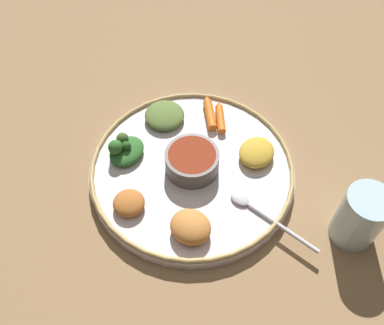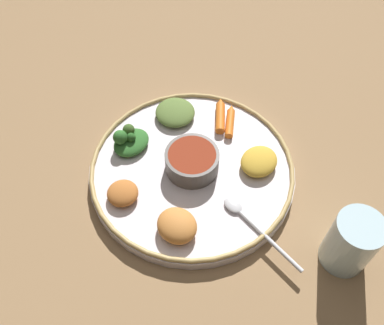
{
  "view_description": "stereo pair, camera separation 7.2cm",
  "coord_description": "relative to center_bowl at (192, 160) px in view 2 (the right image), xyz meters",
  "views": [
    {
      "loc": [
        0.34,
        0.25,
        0.62
      ],
      "look_at": [
        0.0,
        0.0,
        0.03
      ],
      "focal_mm": 39.19,
      "sensor_mm": 36.0,
      "label": 1
    },
    {
      "loc": [
        0.3,
        0.3,
        0.62
      ],
      "look_at": [
        0.0,
        0.0,
        0.03
      ],
      "focal_mm": 39.19,
      "sensor_mm": 36.0,
      "label": 2
    }
  ],
  "objects": [
    {
      "name": "platter_rim",
      "position": [
        0.0,
        0.0,
        -0.02
      ],
      "size": [
        0.36,
        0.36,
        0.01
      ],
      "primitive_type": "torus",
      "color": "tan",
      "rests_on": "platter"
    },
    {
      "name": "mound_chickpea",
      "position": [
        0.12,
        -0.04,
        -0.01
      ],
      "size": [
        0.07,
        0.07,
        0.02
      ],
      "primitive_type": "ellipsoid",
      "rotation": [
        0.0,
        0.0,
        2.81
      ],
      "color": "#B2662D",
      "rests_on": "platter"
    },
    {
      "name": "carrot_outer",
      "position": [
        -0.12,
        -0.04,
        -0.01
      ],
      "size": [
        0.07,
        0.07,
        0.02
      ],
      "color": "orange",
      "rests_on": "platter"
    },
    {
      "name": "greens_pile",
      "position": [
        0.05,
        -0.11,
        -0.01
      ],
      "size": [
        0.08,
        0.06,
        0.04
      ],
      "color": "#2D6628",
      "rests_on": "platter"
    },
    {
      "name": "center_bowl",
      "position": [
        0.0,
        0.0,
        0.0
      ],
      "size": [
        0.09,
        0.09,
        0.04
      ],
      "color": "#4C4742",
      "rests_on": "platter"
    },
    {
      "name": "mound_lentil_yellow",
      "position": [
        -0.09,
        0.08,
        -0.01
      ],
      "size": [
        0.08,
        0.07,
        0.03
      ],
      "primitive_type": "ellipsoid",
      "rotation": [
        0.0,
        0.0,
        3.24
      ],
      "color": "gold",
      "rests_on": "platter"
    },
    {
      "name": "mound_squash",
      "position": [
        0.1,
        0.07,
        -0.0
      ],
      "size": [
        0.06,
        0.07,
        0.03
      ],
      "primitive_type": "ellipsoid",
      "rotation": [
        0.0,
        0.0,
        1.54
      ],
      "color": "#C67A38",
      "rests_on": "platter"
    },
    {
      "name": "mound_collards",
      "position": [
        -0.06,
        -0.11,
        -0.01
      ],
      "size": [
        0.08,
        0.08,
        0.02
      ],
      "primitive_type": "ellipsoid",
      "rotation": [
        0.0,
        0.0,
        4.61
      ],
      "color": "#567033",
      "rests_on": "platter"
    },
    {
      "name": "carrot_near_spoon",
      "position": [
        -0.12,
        -0.02,
        -0.01
      ],
      "size": [
        0.07,
        0.06,
        0.02
      ],
      "color": "orange",
      "rests_on": "platter"
    },
    {
      "name": "ground_plane",
      "position": [
        0.0,
        0.0,
        -0.04
      ],
      "size": [
        2.4,
        2.4,
        0.0
      ],
      "primitive_type": "plane",
      "color": "olive"
    },
    {
      "name": "platter",
      "position": [
        0.0,
        0.0,
        -0.03
      ],
      "size": [
        0.36,
        0.36,
        0.02
      ],
      "primitive_type": "cylinder",
      "color": "silver",
      "rests_on": "ground_plane"
    },
    {
      "name": "spoon",
      "position": [
        0.01,
        0.14,
        -0.02
      ],
      "size": [
        0.03,
        0.17,
        0.01
      ],
      "color": "silver",
      "rests_on": "platter"
    },
    {
      "name": "drinking_glass",
      "position": [
        -0.06,
        0.28,
        0.0
      ],
      "size": [
        0.07,
        0.07,
        0.11
      ],
      "color": "silver",
      "rests_on": "ground_plane"
    }
  ]
}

